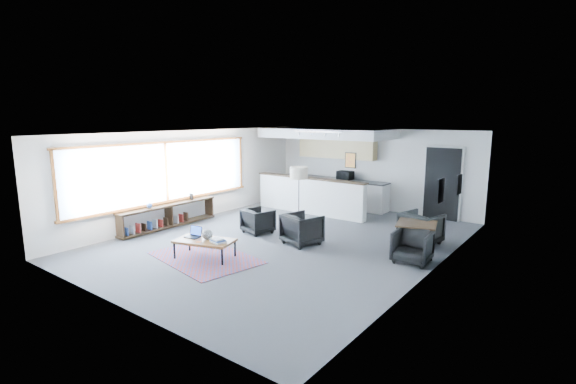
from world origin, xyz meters
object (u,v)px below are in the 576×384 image
Objects in this scene: armchair_right at (302,227)px; dining_chair_near at (412,248)px; book_stack at (218,240)px; dining_table at (417,226)px; ceramic_pot at (207,234)px; dining_chair_far at (421,229)px; floor_lamp at (299,175)px; microwave at (345,174)px; coffee_table at (205,241)px; laptop at (194,234)px; armchair_left at (258,220)px.

armchair_right is 1.27× the size of dining_chair_near.
dining_table reaches higher than book_stack.
dining_chair_far is (3.27, 3.75, -0.16)m from ceramic_pot.
floor_lamp is at bearing 163.03° from dining_chair_near.
microwave is at bearing 91.70° from ceramic_pot.
ceramic_pot is at bearing 179.13° from book_stack.
coffee_table is 0.83× the size of floor_lamp.
laptop is at bearing -177.54° from ceramic_pot.
dining_chair_near is (3.63, 2.41, -0.06)m from coffee_table.
armchair_right is (0.71, 2.03, -0.05)m from book_stack.
dining_chair_near reaches higher than coffee_table.
laptop is 1.00× the size of book_stack.
armchair_right reaches higher than coffee_table.
microwave reaches higher than ceramic_pot.
coffee_table is 3.37m from floor_lamp.
armchair_right reaches higher than armchair_left.
floor_lamp is 3.71m from dining_chair_near.
dining_table is 0.70m from dining_chair_near.
armchair_left is at bearing 101.48° from ceramic_pot.
armchair_right is at bearing 47.60° from laptop.
book_stack is 0.21× the size of floor_lamp.
laptop is at bearing -142.01° from dining_table.
armchair_right reaches higher than dining_chair_near.
ceramic_pot is 0.23× the size of dining_table.
coffee_table is 1.97× the size of armchair_left.
microwave is at bearing 80.61° from laptop.
laptop is 0.49× the size of armchair_left.
armchair_right is at bearing -72.24° from microwave.
laptop is at bearing -90.38° from microwave.
microwave is at bearing -58.75° from armchair_right.
armchair_right is at bearing 62.99° from ceramic_pot.
coffee_table is 1.38× the size of dining_table.
dining_chair_near is at bearing 36.07° from book_stack.
floor_lamp reaches higher than ceramic_pot.
coffee_table is 0.16m from ceramic_pot.
armchair_right is 1.58× the size of microwave.
laptop is 0.35× the size of dining_table.
armchair_left reaches higher than book_stack.
dining_table reaches higher than ceramic_pot.
armchair_right is 0.48× the size of floor_lamp.
floor_lamp is (-0.19, 3.15, 1.00)m from book_stack.
dining_chair_far reaches higher than book_stack.
dining_table is (3.44, 2.98, 0.11)m from ceramic_pot.
book_stack is 0.49× the size of armchair_left.
ceramic_pot is 4.98m from dining_chair_far.
armchair_right is at bearing -176.64° from dining_chair_near.
book_stack is 3.31m from floor_lamp.
book_stack is 2.26m from armchair_left.
coffee_table is 0.37m from laptop.
dining_chair_far is 4.31m from microwave.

